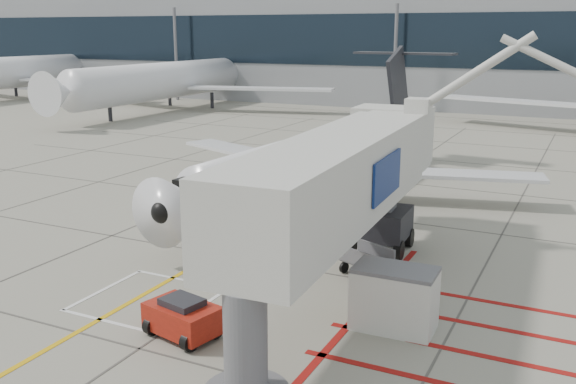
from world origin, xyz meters
The scene contains 10 objects.
ground_plane centered at (0.00, 0.00, 0.00)m, with size 260.00×260.00×0.00m, color gray.
regional_jet centered at (-2.41, 12.07, 3.93)m, with size 23.76×29.96×7.85m, color silver, non-canonical shape.
jet_bridge centered at (3.90, 1.57, 3.83)m, with size 9.06×19.13×7.65m, color silver, non-canonical shape.
pushback_tug centered at (0.70, -2.75, 0.65)m, with size 2.23×1.40×1.30m, color #A21D0F, non-canonical shape.
baggage_cart centered at (4.06, 4.50, 0.59)m, with size 1.87×1.18×1.18m, color #58575C, non-canonical shape.
ground_power_unit centered at (6.33, 0.60, 1.00)m, with size 2.53×1.48×2.01m, color silver, non-canonical shape.
cone_nose centered at (-5.21, 7.50, 0.28)m, with size 0.40×0.40×0.56m, color #E44A0C.
cone_side centered at (-0.96, 8.78, 0.28)m, with size 0.40×0.40×0.55m, color orange.
bg_aircraft_a centered at (-60.57, 46.00, 6.31)m, with size 37.83×42.03×12.61m, color silver, non-canonical shape.
bg_aircraft_b centered at (-33.83, 46.00, 6.20)m, with size 37.22×41.35×12.41m, color silver, non-canonical shape.
Camera 1 is at (11.48, -17.51, 9.11)m, focal length 40.00 mm.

